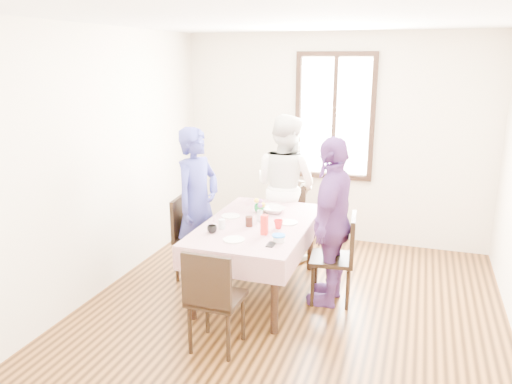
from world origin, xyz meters
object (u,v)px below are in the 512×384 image
at_px(chair_right, 332,258).
at_px(chair_near, 217,298).
at_px(chair_far, 285,219).
at_px(chair_left, 196,238).
at_px(person_far, 285,187).
at_px(person_right, 332,222).
at_px(person_left, 197,205).
at_px(dining_table, 258,258).

height_order(chair_right, chair_near, same).
bearing_deg(chair_right, chair_far, 30.46).
xyz_separation_m(chair_left, person_far, (0.77, 0.92, 0.42)).
distance_m(chair_left, person_right, 1.56).
relative_size(chair_far, person_right, 0.54).
height_order(person_left, person_right, person_left).
xyz_separation_m(dining_table, person_right, (0.75, 0.05, 0.47)).
height_order(chair_near, person_far, person_far).
bearing_deg(chair_far, person_left, 50.34).
distance_m(dining_table, person_far, 1.18).
bearing_deg(person_far, chair_near, 112.22).
xyz_separation_m(chair_near, person_right, (0.75, 1.14, 0.39)).
bearing_deg(chair_right, person_far, 30.99).
distance_m(chair_left, chair_near, 1.45).
relative_size(dining_table, chair_far, 1.74).
height_order(chair_near, person_right, person_right).
relative_size(chair_right, chair_near, 1.00).
height_order(chair_near, person_left, person_left).
relative_size(chair_left, chair_near, 1.00).
distance_m(chair_left, chair_right, 1.53).
distance_m(chair_right, person_far, 1.34).
relative_size(chair_right, person_far, 0.52).
height_order(chair_far, chair_near, same).
height_order(chair_far, person_right, person_right).
distance_m(chair_right, chair_far, 1.29).
distance_m(chair_near, person_far, 2.19).
relative_size(chair_left, person_far, 0.52).
bearing_deg(chair_near, person_left, 121.78).
xyz_separation_m(chair_far, person_right, (0.75, -1.04, 0.39)).
bearing_deg(dining_table, person_left, 168.75).
distance_m(person_far, person_right, 1.26).
bearing_deg(chair_near, person_far, 90.66).
distance_m(chair_far, person_right, 1.33).
distance_m(chair_right, chair_near, 1.37).
bearing_deg(chair_far, chair_near, 88.79).
distance_m(dining_table, chair_far, 1.09).
distance_m(person_left, person_right, 1.49).
distance_m(person_left, person_far, 1.18).
bearing_deg(person_left, person_right, -78.67).
bearing_deg(person_far, person_left, 73.17).
height_order(chair_left, person_right, person_right).
bearing_deg(chair_right, person_right, 84.03).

